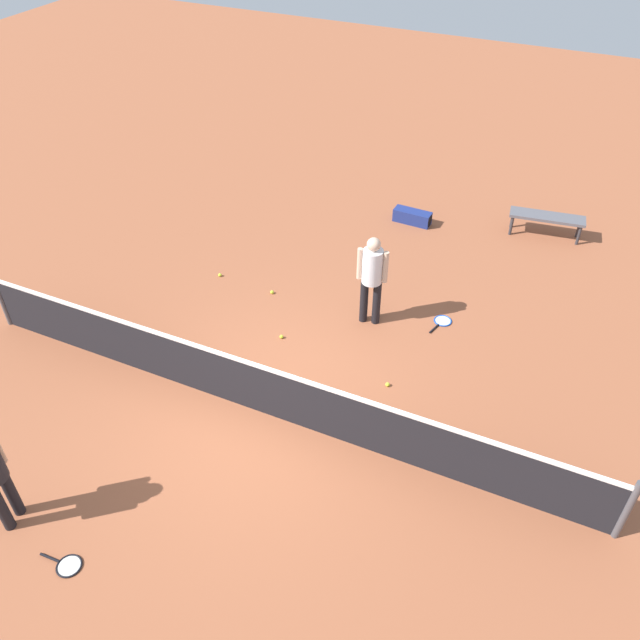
# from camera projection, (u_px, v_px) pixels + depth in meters

# --- Properties ---
(ground_plane) EXTENTS (40.00, 40.00, 0.00)m
(ground_plane) POSITION_uv_depth(u_px,v_px,m) (263.00, 412.00, 9.71)
(ground_plane) COLOR #9E5638
(court_net) EXTENTS (10.09, 0.09, 1.07)m
(court_net) POSITION_uv_depth(u_px,v_px,m) (261.00, 388.00, 9.39)
(court_net) COLOR #4C4C51
(court_net) RESTS_ON ground_plane
(player_near_side) EXTENTS (0.53, 0.40, 1.70)m
(player_near_side) POSITION_uv_depth(u_px,v_px,m) (372.00, 274.00, 10.73)
(player_near_side) COLOR black
(player_near_side) RESTS_ON ground_plane
(tennis_racket_near_player) EXTENTS (0.39, 0.61, 0.03)m
(tennis_racket_near_player) POSITION_uv_depth(u_px,v_px,m) (442.00, 322.00, 11.34)
(tennis_racket_near_player) COLOR blue
(tennis_racket_near_player) RESTS_ON ground_plane
(tennis_racket_far_player) EXTENTS (0.59, 0.33, 0.03)m
(tennis_racket_far_player) POSITION_uv_depth(u_px,v_px,m) (67.00, 565.00, 7.77)
(tennis_racket_far_player) COLOR black
(tennis_racket_far_player) RESTS_ON ground_plane
(tennis_ball_near_player) EXTENTS (0.07, 0.07, 0.07)m
(tennis_ball_near_player) POSITION_uv_depth(u_px,v_px,m) (281.00, 337.00, 10.99)
(tennis_ball_near_player) COLOR #C6E033
(tennis_ball_near_player) RESTS_ON ground_plane
(tennis_ball_by_net) EXTENTS (0.07, 0.07, 0.07)m
(tennis_ball_by_net) POSITION_uv_depth(u_px,v_px,m) (272.00, 292.00, 11.97)
(tennis_ball_by_net) COLOR #C6E033
(tennis_ball_by_net) RESTS_ON ground_plane
(tennis_ball_midcourt) EXTENTS (0.07, 0.07, 0.07)m
(tennis_ball_midcourt) POSITION_uv_depth(u_px,v_px,m) (388.00, 385.00, 10.11)
(tennis_ball_midcourt) COLOR #C6E033
(tennis_ball_midcourt) RESTS_ON ground_plane
(tennis_ball_baseline) EXTENTS (0.07, 0.07, 0.07)m
(tennis_ball_baseline) POSITION_uv_depth(u_px,v_px,m) (220.00, 275.00, 12.39)
(tennis_ball_baseline) COLOR #C6E033
(tennis_ball_baseline) RESTS_ON ground_plane
(courtside_bench) EXTENTS (1.54, 0.60, 0.48)m
(courtside_bench) POSITION_uv_depth(u_px,v_px,m) (547.00, 218.00, 13.29)
(courtside_bench) COLOR #595960
(courtside_bench) RESTS_ON ground_plane
(equipment_bag) EXTENTS (0.81, 0.31, 0.28)m
(equipment_bag) POSITION_uv_depth(u_px,v_px,m) (414.00, 217.00, 13.86)
(equipment_bag) COLOR navy
(equipment_bag) RESTS_ON ground_plane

